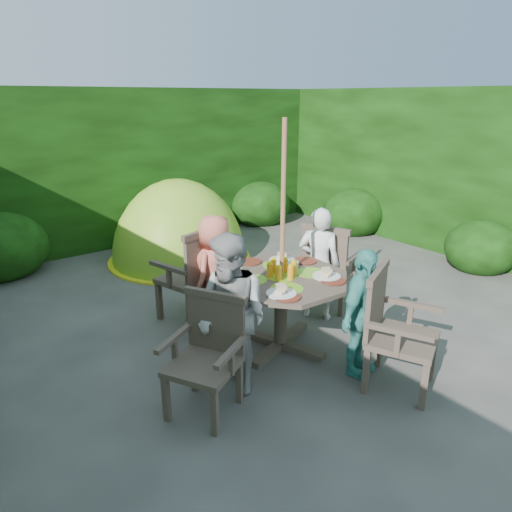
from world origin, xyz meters
TOP-DOWN VIEW (x-y plane):
  - ground at (0.00, 0.00)m, footprint 60.00×60.00m
  - hedge_enclosure at (0.00, 1.33)m, footprint 9.00×9.00m
  - patio_table at (-0.37, -0.53)m, footprint 1.66×1.66m
  - parasol_pole at (-0.37, -0.53)m, footprint 0.06×0.06m
  - garden_chair_right at (0.66, -0.17)m, footprint 0.69×0.73m
  - garden_chair_left at (-1.41, -0.88)m, footprint 0.68×0.70m
  - garden_chair_back at (-0.73, 0.50)m, footprint 0.74×0.69m
  - garden_chair_front at (-0.02, -1.57)m, footprint 0.76×0.73m
  - child_right at (0.39, -0.27)m, footprint 0.51×0.55m
  - child_left at (-1.13, -0.79)m, footprint 0.65×0.76m
  - child_back at (-0.63, 0.22)m, footprint 0.71×0.60m
  - child_front at (-0.11, -1.29)m, footprint 0.74×0.50m
  - dome_tent at (0.09, 2.39)m, footprint 2.28×2.28m

SIDE VIEW (x-z plane):
  - ground at x=0.00m, z-range 0.00..0.00m
  - dome_tent at x=0.09m, z-range -1.23..1.23m
  - garden_chair_left at x=-1.41m, z-range 0.03..0.93m
  - garden_chair_right at x=0.66m, z-range 0.03..1.02m
  - garden_chair_front at x=-0.02m, z-range 0.03..1.03m
  - garden_chair_back at x=-0.73m, z-range 0.03..1.07m
  - child_front at x=-0.11m, z-range 0.00..1.17m
  - child_back at x=-0.63m, z-range 0.00..1.24m
  - child_right at x=0.39m, z-range 0.00..1.27m
  - patio_table at x=-0.37m, z-range 0.18..1.10m
  - child_left at x=-1.13m, z-range 0.00..1.36m
  - parasol_pole at x=-0.37m, z-range 0.00..2.20m
  - hedge_enclosure at x=0.00m, z-range 0.00..2.50m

